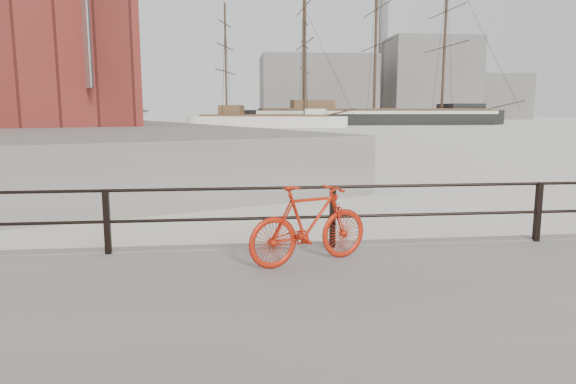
# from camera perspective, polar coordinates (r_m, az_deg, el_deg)

# --- Properties ---
(ground) EXTENTS (400.00, 400.00, 0.00)m
(ground) POSITION_cam_1_polar(r_m,az_deg,el_deg) (9.87, 25.21, -6.69)
(ground) COLOR white
(ground) RESTS_ON ground
(guardrail) EXTENTS (28.00, 0.10, 1.00)m
(guardrail) POSITION_cam_1_polar(r_m,az_deg,el_deg) (9.56, 26.01, -2.00)
(guardrail) COLOR black
(guardrail) RESTS_ON promenade
(bicycle) EXTENTS (1.87, 0.97, 1.15)m
(bicycle) POSITION_cam_1_polar(r_m,az_deg,el_deg) (7.35, 2.41, -3.58)
(bicycle) COLOR red
(bicycle) RESTS_ON promenade
(barque_black) EXTENTS (59.02, 20.69, 33.22)m
(barque_black) POSITION_cam_1_polar(r_m,az_deg,el_deg) (98.10, 9.48, 7.38)
(barque_black) COLOR black
(barque_black) RESTS_ON ground
(schooner_mid) EXTENTS (30.31, 18.71, 20.35)m
(schooner_mid) POSITION_cam_1_polar(r_m,az_deg,el_deg) (83.76, -2.53, 7.24)
(schooner_mid) COLOR silver
(schooner_mid) RESTS_ON ground
(schooner_left) EXTENTS (25.53, 17.14, 17.89)m
(schooner_left) POSITION_cam_1_polar(r_m,az_deg,el_deg) (85.46, -23.25, 6.56)
(schooner_left) COLOR silver
(schooner_left) RESTS_ON ground
(industrial_west) EXTENTS (32.00, 18.00, 18.00)m
(industrial_west) POSITION_cam_1_polar(r_m,az_deg,el_deg) (150.31, 3.26, 11.43)
(industrial_west) COLOR gray
(industrial_west) RESTS_ON ground
(industrial_mid) EXTENTS (26.00, 20.00, 24.00)m
(industrial_mid) POSITION_cam_1_polar(r_m,az_deg,el_deg) (164.71, 15.32, 11.96)
(industrial_mid) COLOR gray
(industrial_mid) RESTS_ON ground
(industrial_east) EXTENTS (20.00, 16.00, 14.00)m
(industrial_east) POSITION_cam_1_polar(r_m,az_deg,el_deg) (178.64, 21.63, 9.79)
(industrial_east) COLOR gray
(industrial_east) RESTS_ON ground
(smokestack) EXTENTS (2.80, 2.80, 44.00)m
(smokestack) POSITION_cam_1_polar(r_m,az_deg,el_deg) (166.08, 10.48, 15.56)
(smokestack) COLOR gray
(smokestack) RESTS_ON ground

